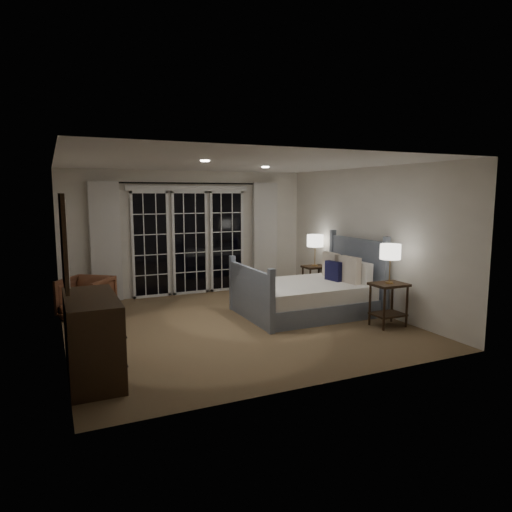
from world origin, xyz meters
name	(u,v)px	position (x,y,z in m)	size (l,w,h in m)	color
floor	(236,324)	(0.00, 0.00, 0.00)	(5.00, 5.00, 0.00)	brown
ceiling	(235,163)	(0.00, 0.00, 2.50)	(5.00, 5.00, 0.00)	silver
wall_left	(59,255)	(-2.50, 0.00, 1.25)	(0.02, 5.00, 2.50)	white
wall_right	(366,239)	(2.50, 0.00, 1.25)	(0.02, 5.00, 2.50)	white
wall_back	(189,233)	(0.00, 2.50, 1.25)	(5.00, 0.02, 2.50)	white
wall_front	(324,270)	(0.00, -2.50, 1.25)	(5.00, 0.02, 2.50)	white
french_doors	(190,241)	(0.00, 2.46, 1.09)	(2.50, 0.04, 2.20)	black
curtain_rod	(190,183)	(0.00, 2.40, 2.25)	(0.03, 0.03, 3.50)	black
curtain_left	(106,242)	(-1.65, 2.38, 1.15)	(0.55, 0.10, 2.25)	silver
curtain_right	(265,235)	(1.65, 2.38, 1.15)	(0.55, 0.10, 2.25)	silver
downlight_a	(265,167)	(0.80, 0.60, 2.49)	(0.12, 0.12, 0.01)	white
downlight_b	(205,161)	(-0.60, -0.40, 2.49)	(0.12, 0.12, 0.01)	white
bed	(309,295)	(1.42, 0.12, 0.32)	(2.16, 1.54, 1.25)	slate
nightstand_left	(389,298)	(2.12, -1.06, 0.45)	(0.52, 0.42, 0.68)	#321F10
nightstand_right	(315,276)	(2.26, 1.32, 0.39)	(0.46, 0.36, 0.59)	#321F10
lamp_left	(390,252)	(2.12, -1.06, 1.16)	(0.31, 0.31, 0.60)	#B18847
lamp_right	(315,241)	(2.26, 1.32, 1.10)	(0.33, 0.33, 0.63)	#B18847
armchair	(86,297)	(-2.10, 1.43, 0.34)	(0.72, 0.74, 0.68)	brown
dresser	(92,337)	(-2.23, -1.27, 0.46)	(0.55, 1.31, 0.93)	#321F10
mirror	(64,241)	(-2.47, -1.27, 1.55)	(0.05, 0.85, 1.00)	#321F10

